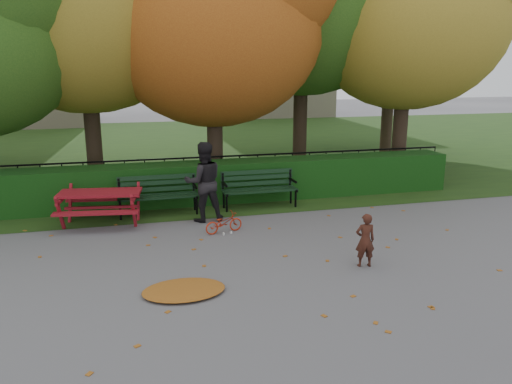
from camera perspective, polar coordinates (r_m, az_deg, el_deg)
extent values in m
plane|color=#5F5E63|center=(8.49, -0.32, -8.65)|extent=(90.00, 90.00, 0.00)
plane|color=#1B3512|center=(21.93, -9.60, 5.12)|extent=(90.00, 90.00, 0.00)
cube|color=#BEB093|center=(37.07, 0.80, 18.06)|extent=(9.00, 6.00, 12.00)
cube|color=black|center=(12.56, -5.50, 1.12)|extent=(13.00, 0.90, 1.00)
cube|color=black|center=(13.42, -6.02, 0.10)|extent=(14.00, 0.04, 0.04)
cube|color=black|center=(13.24, -6.12, 3.97)|extent=(14.00, 0.04, 0.04)
cylinder|color=black|center=(13.23, -19.01, 1.07)|extent=(0.03, 0.03, 1.00)
cylinder|color=black|center=(13.33, -6.07, 1.85)|extent=(0.03, 0.03, 1.00)
cylinder|color=black|center=(14.09, 6.08, 2.50)|extent=(0.03, 0.03, 1.00)
cylinder|color=black|center=(15.67, 18.14, 3.03)|extent=(0.03, 0.03, 1.00)
cylinder|color=black|center=(14.72, -18.14, 6.61)|extent=(0.44, 0.44, 3.15)
ellipsoid|color=olive|center=(14.72, -19.18, 19.74)|extent=(6.40, 6.40, 5.76)
cylinder|color=black|center=(14.14, -4.72, 6.26)|extent=(0.44, 0.44, 2.80)
ellipsoid|color=#8D3B12|center=(14.06, -4.97, 18.47)|extent=(6.00, 6.00, 5.40)
cylinder|color=black|center=(16.13, 5.07, 8.44)|extent=(0.44, 0.44, 3.50)
cylinder|color=black|center=(15.96, 16.14, 6.95)|extent=(0.44, 0.44, 2.97)
ellipsoid|color=olive|center=(15.93, 16.94, 18.39)|extent=(5.80, 5.80, 5.22)
cylinder|color=black|center=(20.29, 14.77, 8.64)|extent=(0.44, 0.44, 3.15)
ellipsoid|color=#224E16|center=(20.30, 15.38, 18.16)|extent=(6.00, 6.00, 5.40)
cube|color=black|center=(11.39, -11.05, -0.71)|extent=(1.80, 0.12, 0.04)
cube|color=black|center=(11.56, -11.11, -0.49)|extent=(1.80, 0.12, 0.04)
cube|color=black|center=(11.74, -11.17, -0.28)|extent=(1.80, 0.12, 0.04)
cube|color=black|center=(11.80, -11.23, 0.34)|extent=(1.80, 0.05, 0.10)
cube|color=black|center=(11.76, -11.26, 1.05)|extent=(1.80, 0.05, 0.10)
cube|color=black|center=(11.74, -11.29, 1.67)|extent=(1.80, 0.05, 0.10)
cube|color=black|center=(11.55, -15.31, -0.85)|extent=(0.05, 0.55, 0.06)
cube|color=black|center=(11.76, -15.38, 0.54)|extent=(0.05, 0.05, 0.41)
cylinder|color=black|center=(11.43, -15.25, -2.04)|extent=(0.05, 0.05, 0.44)
cylinder|color=black|center=(11.77, -15.25, -1.57)|extent=(0.05, 0.05, 0.44)
cube|color=black|center=(11.52, -15.38, 0.14)|extent=(0.05, 0.45, 0.04)
cube|color=black|center=(11.65, -6.94, -0.33)|extent=(0.05, 0.55, 0.06)
cube|color=black|center=(11.86, -7.15, 1.04)|extent=(0.05, 0.05, 0.41)
cylinder|color=black|center=(11.53, -6.78, -1.50)|extent=(0.05, 0.05, 0.44)
cylinder|color=black|center=(11.87, -7.03, -1.06)|extent=(0.05, 0.05, 0.44)
cube|color=black|center=(11.62, -6.98, 0.65)|extent=(0.05, 0.45, 0.04)
cube|color=black|center=(11.78, 0.67, 0.03)|extent=(1.80, 0.12, 0.04)
cube|color=black|center=(11.94, 0.44, 0.23)|extent=(1.80, 0.12, 0.04)
cube|color=black|center=(12.11, 0.21, 0.42)|extent=(1.80, 0.12, 0.04)
cube|color=black|center=(12.17, 0.10, 1.02)|extent=(1.80, 0.05, 0.10)
cube|color=black|center=(12.14, 0.10, 1.71)|extent=(1.80, 0.05, 0.10)
cube|color=black|center=(12.11, 0.10, 2.31)|extent=(1.80, 0.05, 0.10)
cube|color=black|center=(11.76, -3.56, -0.12)|extent=(0.05, 0.55, 0.06)
cube|color=black|center=(11.97, -3.83, 1.23)|extent=(0.05, 0.05, 0.41)
cylinder|color=black|center=(11.64, -3.37, -1.28)|extent=(0.05, 0.05, 0.44)
cylinder|color=black|center=(11.98, -3.72, -0.84)|extent=(0.05, 0.05, 0.44)
cube|color=black|center=(11.73, -3.59, 0.86)|extent=(0.05, 0.45, 0.04)
cube|color=black|center=(12.20, 4.29, 0.38)|extent=(0.05, 0.55, 0.06)
cube|color=black|center=(12.39, 3.90, 1.67)|extent=(0.05, 0.05, 0.41)
cylinder|color=black|center=(12.08, 4.55, -0.74)|extent=(0.05, 0.05, 0.44)
cylinder|color=black|center=(12.41, 4.00, -0.33)|extent=(0.05, 0.05, 0.44)
cube|color=black|center=(12.17, 4.28, 1.32)|extent=(0.05, 0.45, 0.04)
cube|color=maroon|center=(11.10, -17.41, -0.09)|extent=(1.78, 0.95, 0.06)
cube|color=maroon|center=(10.63, -17.85, -2.31)|extent=(1.72, 0.48, 0.05)
cube|color=maroon|center=(11.71, -16.81, -0.78)|extent=(1.72, 0.48, 0.05)
cube|color=maroon|center=(10.94, -21.48, -2.36)|extent=(0.13, 0.49, 0.83)
cube|color=maroon|center=(11.74, -20.46, -1.22)|extent=(0.13, 0.49, 0.83)
cube|color=maroon|center=(11.28, -21.06, -0.57)|extent=(0.24, 1.27, 0.06)
cube|color=maroon|center=(10.65, -13.81, -2.21)|extent=(0.13, 0.49, 0.83)
cube|color=maroon|center=(11.47, -13.30, -1.05)|extent=(0.13, 0.49, 0.83)
cube|color=maroon|center=(11.00, -13.62, -0.37)|extent=(0.24, 1.27, 0.06)
cube|color=maroon|center=(11.18, -17.29, -1.69)|extent=(1.50, 0.28, 0.06)
ellipsoid|color=maroon|center=(7.67, -8.25, -11.01)|extent=(1.36, 1.04, 0.09)
imported|color=#3A1A12|center=(8.60, 12.37, -5.40)|extent=(0.36, 0.27, 0.93)
imported|color=black|center=(10.88, -6.00, 1.16)|extent=(0.88, 0.70, 1.75)
imported|color=#AF2710|center=(10.20, -3.71, -3.52)|extent=(0.85, 0.47, 0.42)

